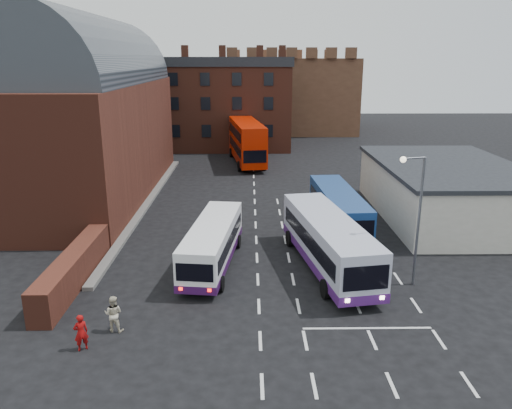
{
  "coord_description": "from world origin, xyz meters",
  "views": [
    {
      "loc": [
        -0.46,
        -23.55,
        12.1
      ],
      "look_at": [
        0.0,
        10.0,
        2.2
      ],
      "focal_mm": 35.0,
      "sensor_mm": 36.0,
      "label": 1
    }
  ],
  "objects_px": {
    "bus_white_inbound": "(328,239)",
    "street_lamp": "(416,209)",
    "bus_blue": "(338,207)",
    "pedestrian_beige": "(113,314)",
    "bus_red_double": "(247,142)",
    "pedestrian_red": "(81,332)",
    "bus_white_outbound": "(213,241)"
  },
  "relations": [
    {
      "from": "bus_white_outbound",
      "to": "street_lamp",
      "type": "xyz_separation_m",
      "value": [
        11.03,
        -2.88,
        2.84
      ]
    },
    {
      "from": "bus_red_double",
      "to": "street_lamp",
      "type": "bearing_deg",
      "value": 97.2
    },
    {
      "from": "pedestrian_beige",
      "to": "pedestrian_red",
      "type": "bearing_deg",
      "value": 64.09
    },
    {
      "from": "bus_white_outbound",
      "to": "bus_red_double",
      "type": "distance_m",
      "value": 30.27
    },
    {
      "from": "bus_red_double",
      "to": "street_lamp",
      "type": "height_order",
      "value": "street_lamp"
    },
    {
      "from": "bus_white_outbound",
      "to": "bus_red_double",
      "type": "xyz_separation_m",
      "value": [
        1.93,
        30.19,
        1.08
      ]
    },
    {
      "from": "bus_white_inbound",
      "to": "bus_red_double",
      "type": "xyz_separation_m",
      "value": [
        -4.9,
        30.77,
        0.79
      ]
    },
    {
      "from": "bus_white_outbound",
      "to": "bus_white_inbound",
      "type": "xyz_separation_m",
      "value": [
        6.83,
        -0.57,
        0.29
      ]
    },
    {
      "from": "pedestrian_red",
      "to": "pedestrian_beige",
      "type": "xyz_separation_m",
      "value": [
        0.98,
        1.56,
        0.03
      ]
    },
    {
      "from": "pedestrian_beige",
      "to": "bus_white_outbound",
      "type": "bearing_deg",
      "value": -111.83
    },
    {
      "from": "street_lamp",
      "to": "bus_white_inbound",
      "type": "bearing_deg",
      "value": 151.22
    },
    {
      "from": "bus_white_inbound",
      "to": "bus_blue",
      "type": "bearing_deg",
      "value": -114.05
    },
    {
      "from": "pedestrian_red",
      "to": "bus_white_inbound",
      "type": "bearing_deg",
      "value": -177.19
    },
    {
      "from": "bus_blue",
      "to": "bus_white_outbound",
      "type": "bearing_deg",
      "value": 33.95
    },
    {
      "from": "pedestrian_beige",
      "to": "bus_red_double",
      "type": "bearing_deg",
      "value": -92.6
    },
    {
      "from": "bus_white_inbound",
      "to": "bus_blue",
      "type": "xyz_separation_m",
      "value": [
        1.84,
        7.11,
        -0.15
      ]
    },
    {
      "from": "street_lamp",
      "to": "pedestrian_beige",
      "type": "relative_size",
      "value": 4.21
    },
    {
      "from": "pedestrian_red",
      "to": "bus_blue",
      "type": "bearing_deg",
      "value": -164.08
    },
    {
      "from": "bus_red_double",
      "to": "pedestrian_beige",
      "type": "bearing_deg",
      "value": 72.84
    },
    {
      "from": "bus_white_inbound",
      "to": "pedestrian_red",
      "type": "bearing_deg",
      "value": 26.09
    },
    {
      "from": "bus_white_inbound",
      "to": "street_lamp",
      "type": "distance_m",
      "value": 5.42
    },
    {
      "from": "bus_blue",
      "to": "pedestrian_beige",
      "type": "distance_m",
      "value": 18.94
    },
    {
      "from": "bus_white_outbound",
      "to": "bus_white_inbound",
      "type": "bearing_deg",
      "value": 2.04
    },
    {
      "from": "bus_blue",
      "to": "pedestrian_beige",
      "type": "relative_size",
      "value": 6.15
    },
    {
      "from": "bus_white_outbound",
      "to": "pedestrian_red",
      "type": "bearing_deg",
      "value": -112.08
    },
    {
      "from": "bus_red_double",
      "to": "street_lamp",
      "type": "xyz_separation_m",
      "value": [
        9.1,
        -33.07,
        1.76
      ]
    },
    {
      "from": "bus_white_inbound",
      "to": "street_lamp",
      "type": "bearing_deg",
      "value": 141.7
    },
    {
      "from": "pedestrian_red",
      "to": "bus_white_outbound",
      "type": "bearing_deg",
      "value": -151.74
    },
    {
      "from": "bus_red_double",
      "to": "pedestrian_red",
      "type": "bearing_deg",
      "value": 71.79
    },
    {
      "from": "bus_white_inbound",
      "to": "pedestrian_red",
      "type": "xyz_separation_m",
      "value": [
        -11.84,
        -8.48,
        -1.01
      ]
    },
    {
      "from": "bus_white_outbound",
      "to": "pedestrian_beige",
      "type": "distance_m",
      "value": 8.54
    },
    {
      "from": "bus_white_outbound",
      "to": "street_lamp",
      "type": "relative_size",
      "value": 1.35
    }
  ]
}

